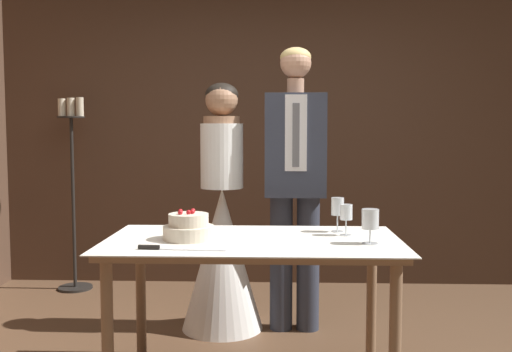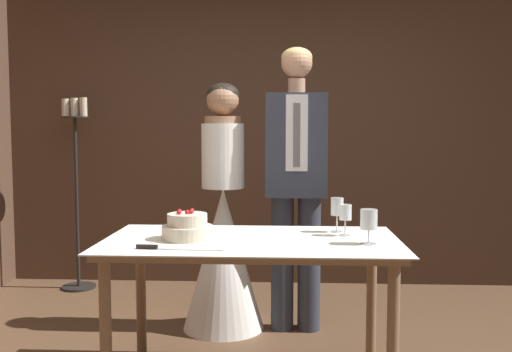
{
  "view_description": "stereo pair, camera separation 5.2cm",
  "coord_description": "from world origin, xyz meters",
  "px_view_note": "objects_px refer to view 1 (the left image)",
  "views": [
    {
      "loc": [
        0.1,
        -2.7,
        1.32
      ],
      "look_at": [
        -0.02,
        0.59,
        1.06
      ],
      "focal_mm": 40.0,
      "sensor_mm": 36.0,
      "label": 1
    },
    {
      "loc": [
        0.15,
        -2.7,
        1.32
      ],
      "look_at": [
        -0.02,
        0.59,
        1.06
      ],
      "focal_mm": 40.0,
      "sensor_mm": 36.0,
      "label": 2
    }
  ],
  "objects_px": {
    "tiered_cake": "(189,228)",
    "bride": "(222,239)",
    "cake_knife": "(165,248)",
    "wine_glass_near": "(338,208)",
    "wine_glass_middle": "(346,214)",
    "groom": "(295,175)",
    "cake_table": "(253,255)",
    "wine_glass_far": "(370,221)",
    "candle_stand": "(73,189)"
  },
  "relations": [
    {
      "from": "cake_knife",
      "to": "cake_table",
      "type": "bearing_deg",
      "value": 38.26
    },
    {
      "from": "cake_table",
      "to": "wine_glass_near",
      "type": "height_order",
      "value": "wine_glass_near"
    },
    {
      "from": "bride",
      "to": "cake_table",
      "type": "bearing_deg",
      "value": -74.49
    },
    {
      "from": "cake_table",
      "to": "wine_glass_near",
      "type": "bearing_deg",
      "value": 26.65
    },
    {
      "from": "cake_knife",
      "to": "wine_glass_middle",
      "type": "bearing_deg",
      "value": 27.66
    },
    {
      "from": "cake_knife",
      "to": "groom",
      "type": "distance_m",
      "value": 1.33
    },
    {
      "from": "bride",
      "to": "candle_stand",
      "type": "distance_m",
      "value": 1.62
    },
    {
      "from": "cake_knife",
      "to": "candle_stand",
      "type": "distance_m",
      "value": 2.35
    },
    {
      "from": "wine_glass_far",
      "to": "candle_stand",
      "type": "bearing_deg",
      "value": 138.86
    },
    {
      "from": "tiered_cake",
      "to": "wine_glass_near",
      "type": "relative_size",
      "value": 1.38
    },
    {
      "from": "tiered_cake",
      "to": "bride",
      "type": "height_order",
      "value": "bride"
    },
    {
      "from": "groom",
      "to": "wine_glass_near",
      "type": "bearing_deg",
      "value": -71.74
    },
    {
      "from": "tiered_cake",
      "to": "cake_table",
      "type": "bearing_deg",
      "value": 3.5
    },
    {
      "from": "cake_knife",
      "to": "wine_glass_far",
      "type": "xyz_separation_m",
      "value": [
        0.97,
        0.17,
        0.11
      ]
    },
    {
      "from": "wine_glass_near",
      "to": "wine_glass_far",
      "type": "xyz_separation_m",
      "value": [
        0.12,
        -0.33,
        -0.02
      ]
    },
    {
      "from": "tiered_cake",
      "to": "groom",
      "type": "height_order",
      "value": "groom"
    },
    {
      "from": "wine_glass_far",
      "to": "cake_knife",
      "type": "bearing_deg",
      "value": -169.81
    },
    {
      "from": "cake_table",
      "to": "bride",
      "type": "height_order",
      "value": "bride"
    },
    {
      "from": "bride",
      "to": "groom",
      "type": "xyz_separation_m",
      "value": [
        0.48,
        -0.0,
        0.42
      ]
    },
    {
      "from": "tiered_cake",
      "to": "cake_knife",
      "type": "relative_size",
      "value": 0.63
    },
    {
      "from": "groom",
      "to": "bride",
      "type": "bearing_deg",
      "value": 179.93
    },
    {
      "from": "cake_table",
      "to": "bride",
      "type": "bearing_deg",
      "value": 105.51
    },
    {
      "from": "wine_glass_near",
      "to": "bride",
      "type": "distance_m",
      "value": 0.99
    },
    {
      "from": "cake_table",
      "to": "cake_knife",
      "type": "bearing_deg",
      "value": -145.27
    },
    {
      "from": "wine_glass_middle",
      "to": "wine_glass_far",
      "type": "relative_size",
      "value": 0.97
    },
    {
      "from": "tiered_cake",
      "to": "wine_glass_near",
      "type": "xyz_separation_m",
      "value": [
        0.78,
        0.25,
        0.07
      ]
    },
    {
      "from": "wine_glass_near",
      "to": "wine_glass_middle",
      "type": "xyz_separation_m",
      "value": [
        0.03,
        -0.11,
        -0.01
      ]
    },
    {
      "from": "cake_table",
      "to": "wine_glass_middle",
      "type": "bearing_deg",
      "value": 13.87
    },
    {
      "from": "cake_knife",
      "to": "wine_glass_middle",
      "type": "height_order",
      "value": "wine_glass_middle"
    },
    {
      "from": "wine_glass_far",
      "to": "bride",
      "type": "distance_m",
      "value": 1.29
    },
    {
      "from": "wine_glass_near",
      "to": "wine_glass_middle",
      "type": "height_order",
      "value": "wine_glass_near"
    },
    {
      "from": "wine_glass_far",
      "to": "bride",
      "type": "bearing_deg",
      "value": 130.13
    },
    {
      "from": "candle_stand",
      "to": "groom",
      "type": "bearing_deg",
      "value": -26.56
    },
    {
      "from": "cake_knife",
      "to": "bride",
      "type": "xyz_separation_m",
      "value": [
        0.16,
        1.14,
        -0.17
      ]
    },
    {
      "from": "wine_glass_near",
      "to": "wine_glass_far",
      "type": "relative_size",
      "value": 1.1
    },
    {
      "from": "tiered_cake",
      "to": "cake_knife",
      "type": "bearing_deg",
      "value": -105.79
    },
    {
      "from": "cake_table",
      "to": "candle_stand",
      "type": "bearing_deg",
      "value": 131.5
    },
    {
      "from": "wine_glass_middle",
      "to": "bride",
      "type": "height_order",
      "value": "bride"
    },
    {
      "from": "cake_knife",
      "to": "wine_glass_near",
      "type": "relative_size",
      "value": 2.19
    },
    {
      "from": "cake_table",
      "to": "wine_glass_near",
      "type": "distance_m",
      "value": 0.55
    },
    {
      "from": "wine_glass_near",
      "to": "candle_stand",
      "type": "bearing_deg",
      "value": 142.59
    },
    {
      "from": "wine_glass_far",
      "to": "groom",
      "type": "bearing_deg",
      "value": 109.09
    },
    {
      "from": "cake_knife",
      "to": "candle_stand",
      "type": "xyz_separation_m",
      "value": [
        -1.17,
        2.04,
        0.06
      ]
    },
    {
      "from": "bride",
      "to": "groom",
      "type": "relative_size",
      "value": 0.88
    },
    {
      "from": "wine_glass_near",
      "to": "candle_stand",
      "type": "distance_m",
      "value": 2.54
    },
    {
      "from": "tiered_cake",
      "to": "bride",
      "type": "bearing_deg",
      "value": 84.53
    },
    {
      "from": "cake_table",
      "to": "cake_knife",
      "type": "height_order",
      "value": "cake_knife"
    },
    {
      "from": "groom",
      "to": "cake_table",
      "type": "bearing_deg",
      "value": -105.52
    },
    {
      "from": "groom",
      "to": "candle_stand",
      "type": "relative_size",
      "value": 1.17
    },
    {
      "from": "wine_glass_middle",
      "to": "wine_glass_far",
      "type": "distance_m",
      "value": 0.24
    }
  ]
}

